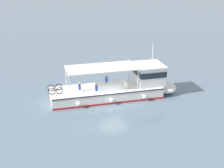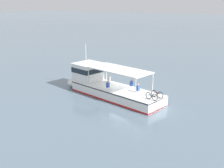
# 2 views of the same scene
# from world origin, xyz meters

# --- Properties ---
(ground_plane) EXTENTS (400.00, 400.00, 0.00)m
(ground_plane) POSITION_xyz_m (0.00, 0.00, 0.00)
(ground_plane) COLOR slate
(ferry_main) EXTENTS (6.27, 13.07, 5.32)m
(ferry_main) POSITION_xyz_m (0.93, -1.58, 1.02)
(ferry_main) COLOR white
(ferry_main) RESTS_ON ground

